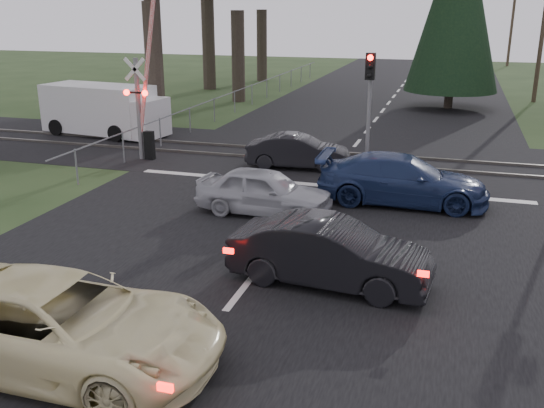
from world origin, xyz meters
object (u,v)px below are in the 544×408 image
at_px(dark_car_far, 298,152).
at_px(white_van, 107,110).
at_px(utility_pole_mid, 544,22).
at_px(traffic_signal_center, 369,91).
at_px(cream_coupe, 61,324).
at_px(dark_hatchback, 330,253).
at_px(silver_car, 264,192).
at_px(utility_pole_far, 513,16).
at_px(blue_sedan, 402,180).
at_px(crossing_signal, 144,106).

bearing_deg(dark_car_far, white_van, 66.60).
bearing_deg(utility_pole_mid, traffic_signal_center, -111.21).
bearing_deg(cream_coupe, traffic_signal_center, -11.93).
xyz_separation_m(dark_hatchback, silver_car, (-2.69, 3.95, -0.04)).
bearing_deg(utility_pole_far, white_van, -115.32).
xyz_separation_m(traffic_signal_center, blue_sedan, (1.59, -3.62, -2.08)).
relative_size(utility_pole_mid, utility_pole_far, 1.00).
xyz_separation_m(crossing_signal, dark_car_far, (5.87, 0.42, -1.45)).
distance_m(traffic_signal_center, cream_coupe, 14.37).
relative_size(dark_car_far, white_van, 0.62).
distance_m(utility_pole_mid, white_van, 25.96).
height_order(utility_pole_far, blue_sedan, utility_pole_far).
height_order(dark_car_far, white_van, white_van).
xyz_separation_m(utility_pole_far, silver_car, (-9.52, -50.05, -4.07)).
bearing_deg(crossing_signal, dark_car_far, 4.07).
xyz_separation_m(cream_coupe, dark_hatchback, (3.53, 4.25, -0.05)).
bearing_deg(white_van, crossing_signal, -35.66).
relative_size(utility_pole_far, white_van, 1.51).
bearing_deg(blue_sedan, traffic_signal_center, 22.66).
height_order(traffic_signal_center, white_van, traffic_signal_center).
bearing_deg(white_van, dark_car_far, -10.78).
height_order(crossing_signal, silver_car, crossing_signal).
xyz_separation_m(blue_sedan, white_van, (-13.75, 6.38, 0.42)).
bearing_deg(dark_hatchback, utility_pole_mid, -8.47).
xyz_separation_m(cream_coupe, blue_sedan, (4.45, 10.31, -0.02)).
height_order(silver_car, white_van, white_van).
bearing_deg(utility_pole_far, dark_car_far, -102.46).
height_order(cream_coupe, dark_car_far, cream_coupe).
height_order(utility_pole_far, dark_hatchback, utility_pole_far).
distance_m(utility_pole_mid, utility_pole_far, 25.00).
relative_size(silver_car, white_van, 0.65).
relative_size(crossing_signal, white_van, 1.17).
bearing_deg(white_van, silver_car, -32.38).
bearing_deg(silver_car, dark_car_far, 7.50).
bearing_deg(crossing_signal, utility_pole_far, 70.77).
distance_m(crossing_signal, silver_car, 8.03).
height_order(crossing_signal, white_van, crossing_signal).
height_order(crossing_signal, utility_pole_mid, utility_pole_mid).
height_order(utility_pole_far, white_van, utility_pole_far).
distance_m(cream_coupe, white_van, 19.11).
xyz_separation_m(utility_pole_mid, silver_car, (-9.52, -25.05, -4.07)).
relative_size(utility_pole_far, dark_car_far, 2.45).
xyz_separation_m(silver_car, white_van, (-10.14, 8.49, 0.48)).
bearing_deg(cream_coupe, utility_pole_mid, -17.63).
bearing_deg(utility_pole_mid, silver_car, -110.81).
bearing_deg(dark_car_far, utility_pole_mid, -31.63).
bearing_deg(utility_pole_mid, white_van, -139.90).
xyz_separation_m(blue_sedan, dark_car_far, (-3.99, 3.15, -0.12)).
distance_m(utility_pole_far, dark_car_far, 46.06).
bearing_deg(blue_sedan, utility_pole_far, -8.05).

